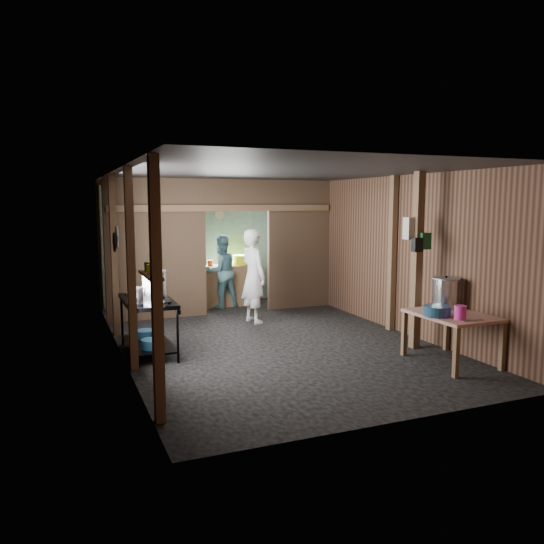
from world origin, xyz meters
name	(u,v)px	position (x,y,z in m)	size (l,w,h in m)	color
floor	(267,339)	(0.00, 0.00, 0.00)	(4.50, 7.00, 0.00)	black
ceiling	(267,173)	(0.00, 0.00, 2.60)	(4.50, 7.00, 0.00)	black
wall_back	(207,242)	(0.00, 3.50, 1.30)	(4.50, 0.00, 2.60)	brown
wall_front	(402,292)	(0.00, -3.50, 1.30)	(4.50, 0.00, 2.60)	brown
wall_left	(118,264)	(-2.25, 0.00, 1.30)	(0.00, 7.00, 2.60)	brown
wall_right	(389,253)	(2.25, 0.00, 1.30)	(0.00, 7.00, 2.60)	brown
partition_left	(156,249)	(-1.32, 2.20, 1.30)	(1.85, 0.10, 2.60)	#513826
partition_right	(299,245)	(1.57, 2.20, 1.30)	(1.35, 0.10, 2.60)	#513826
partition_header	(237,195)	(0.25, 2.20, 2.30)	(1.30, 0.10, 0.60)	#513826
turquoise_panel	(208,245)	(0.00, 3.44, 1.25)	(4.40, 0.06, 2.50)	#85BFBB
back_counter	(229,285)	(0.30, 2.95, 0.42)	(1.20, 0.50, 0.85)	brown
wall_clock	(219,215)	(0.25, 3.40, 1.90)	(0.20, 0.20, 0.03)	beige
post_left_a	(157,292)	(-2.18, -2.60, 1.30)	(0.10, 0.12, 2.60)	brown
post_left_b	(131,270)	(-2.18, -0.80, 1.30)	(0.10, 0.12, 2.60)	brown
post_left_c	(114,256)	(-2.18, 1.20, 1.30)	(0.10, 0.12, 2.60)	brown
post_right	(392,254)	(2.18, -0.20, 1.30)	(0.10, 0.12, 2.60)	brown
post_free	(417,261)	(1.85, -1.30, 1.30)	(0.12, 0.12, 2.60)	brown
cross_beam	(225,208)	(0.00, 2.15, 2.05)	(4.40, 0.12, 0.12)	brown
pan_lid_big	(117,237)	(-2.21, 0.40, 1.65)	(0.34, 0.34, 0.03)	gray
pan_lid_small	(114,242)	(-2.21, 0.80, 1.55)	(0.30, 0.30, 0.03)	black
wall_shelf	(151,275)	(-2.15, -2.10, 1.40)	(0.14, 0.80, 0.03)	brown
jar_white	(155,272)	(-2.15, -2.35, 1.47)	(0.07, 0.07, 0.10)	beige
jar_yellow	(151,269)	(-2.15, -2.10, 1.47)	(0.08, 0.08, 0.10)	#E1ED07
jar_green	(147,267)	(-2.15, -1.88, 1.47)	(0.06, 0.06, 0.10)	#144C21
bag_white	(412,228)	(1.80, -1.22, 1.78)	(0.22, 0.15, 0.32)	beige
bag_green	(424,241)	(1.92, -1.36, 1.60)	(0.16, 0.12, 0.24)	#144C21
bag_black	(417,245)	(1.78, -1.38, 1.55)	(0.14, 0.10, 0.20)	black
gas_range	(148,326)	(-1.88, -0.12, 0.40)	(0.69, 1.35, 0.80)	black
prep_table	(451,338)	(1.83, -2.11, 0.34)	(0.83, 1.14, 0.67)	tan
stove_pot_large	(154,283)	(-1.71, 0.27, 0.96)	(0.37, 0.37, 0.37)	silver
stove_pot_med	(135,295)	(-2.05, -0.16, 0.88)	(0.22, 0.22, 0.20)	silver
stove_saucepan	(131,292)	(-2.05, 0.25, 0.84)	(0.16, 0.16, 0.10)	silver
frying_pan	(154,304)	(-1.88, -0.66, 0.82)	(0.27, 0.49, 0.07)	gray
blue_tub_front	(152,344)	(-1.88, -0.42, 0.22)	(0.31, 0.31, 0.13)	navy
blue_tub_back	(145,334)	(-1.88, 0.21, 0.21)	(0.29, 0.29, 0.11)	navy
stock_pot	(446,293)	(2.02, -1.75, 0.88)	(0.38, 0.38, 0.45)	silver
wash_basin	(437,311)	(1.55, -2.14, 0.74)	(0.36, 0.36, 0.13)	navy
pink_bucket	(460,313)	(1.68, -2.43, 0.77)	(0.15, 0.15, 0.18)	#E5309C
knife	(473,320)	(1.78, -2.55, 0.68)	(0.30, 0.04, 0.01)	silver
yellow_tub	(241,260)	(0.58, 2.95, 0.95)	(0.36, 0.36, 0.20)	#E1ED07
red_cup	(210,263)	(-0.09, 2.95, 0.91)	(0.11, 0.11, 0.12)	#CD4D11
cook	(253,276)	(0.22, 1.22, 0.85)	(0.62, 0.40, 1.69)	white
worker_back	(221,272)	(0.07, 2.75, 0.75)	(0.73, 0.57, 1.50)	slate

